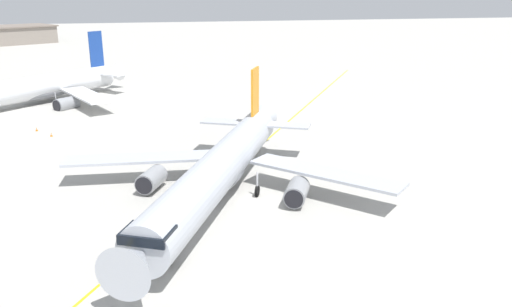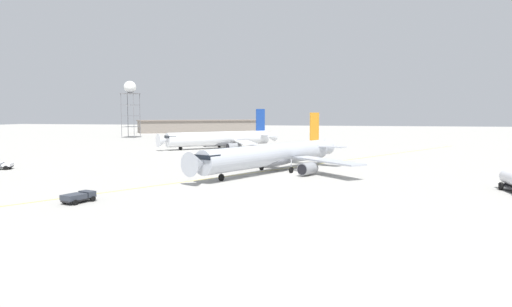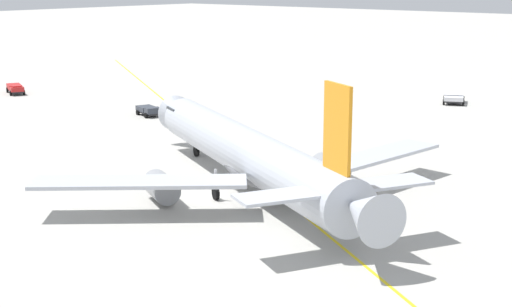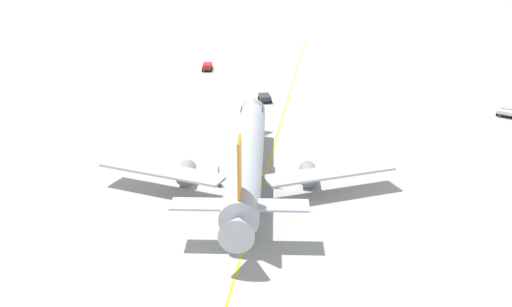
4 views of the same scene
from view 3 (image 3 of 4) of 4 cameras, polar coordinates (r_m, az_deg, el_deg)
ground_plane at (r=60.99m, az=-3.01°, el=-3.24°), size 600.00×600.00×0.00m
airliner_main at (r=61.60m, az=-0.53°, el=-0.16°), size 31.95×37.39×10.76m
baggage_truck_truck at (r=96.61m, az=-8.06°, el=3.24°), size 3.04×4.17×1.22m
pushback_tug_truck at (r=108.66m, az=14.63°, el=4.09°), size 5.44×4.35×1.30m
ops_pickup_truck at (r=119.32m, az=-17.61°, el=4.69°), size 3.82×5.45×1.41m
taxiway_centreline at (r=69.33m, az=-0.61°, el=-1.19°), size 103.59×161.66×0.01m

